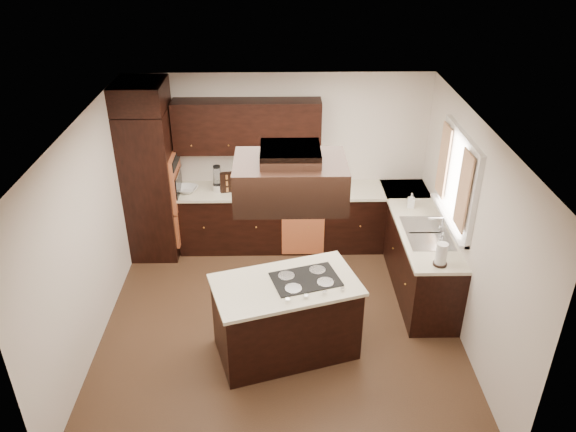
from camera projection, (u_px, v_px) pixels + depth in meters
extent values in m
cube|color=brown|center=(281.00, 324.00, 6.80)|extent=(4.20, 4.20, 0.02)
cube|color=white|center=(279.00, 126.00, 5.58)|extent=(4.20, 4.20, 0.02)
cube|color=beige|center=(279.00, 159.00, 8.04)|extent=(4.20, 0.02, 2.50)
cube|color=beige|center=(281.00, 374.00, 4.35)|extent=(4.20, 0.02, 2.50)
cube|color=beige|center=(88.00, 236.00, 6.16)|extent=(0.02, 4.20, 2.50)
cube|color=beige|center=(470.00, 233.00, 6.23)|extent=(0.02, 4.20, 2.50)
cube|color=black|center=(151.00, 184.00, 7.75)|extent=(0.65, 0.75, 2.12)
cube|color=#C76439|center=(176.00, 180.00, 7.73)|extent=(0.05, 0.62, 0.78)
cube|color=black|center=(282.00, 219.00, 8.16)|extent=(2.93, 0.60, 0.88)
cube|color=black|center=(416.00, 251.00, 7.40)|extent=(0.60, 2.40, 0.88)
cube|color=beige|center=(282.00, 191.00, 7.92)|extent=(2.93, 0.63, 0.04)
cube|color=beige|center=(419.00, 221.00, 7.18)|extent=(0.63, 2.40, 0.04)
cube|color=black|center=(247.00, 126.00, 7.60)|extent=(2.00, 0.34, 0.72)
cube|color=#C76439|center=(303.00, 232.00, 7.93)|extent=(0.60, 0.05, 0.72)
cube|color=silver|center=(457.00, 179.00, 6.51)|extent=(0.06, 1.32, 1.12)
cube|color=white|center=(460.00, 179.00, 6.51)|extent=(0.00, 1.20, 1.00)
cube|color=beige|center=(464.00, 191.00, 6.12)|extent=(0.02, 0.34, 0.90)
cube|color=beige|center=(443.00, 161.00, 6.86)|extent=(0.02, 0.34, 0.90)
cube|color=silver|center=(427.00, 233.00, 6.86)|extent=(0.52, 0.84, 0.01)
cube|color=black|center=(286.00, 319.00, 6.18)|extent=(1.65, 1.21, 0.88)
cube|color=beige|center=(286.00, 285.00, 5.96)|extent=(1.72, 1.27, 0.04)
cube|color=black|center=(306.00, 279.00, 6.01)|extent=(0.81, 0.65, 0.01)
cube|color=black|center=(290.00, 181.00, 5.27)|extent=(1.05, 0.72, 0.42)
cube|color=black|center=(290.00, 154.00, 5.14)|extent=(0.55, 0.50, 0.13)
cylinder|color=silver|center=(218.00, 188.00, 7.86)|extent=(0.15, 0.15, 0.10)
cone|color=silver|center=(217.00, 176.00, 7.77)|extent=(0.13, 0.13, 0.26)
cube|color=black|center=(232.00, 182.00, 7.81)|extent=(0.35, 0.15, 0.29)
imported|color=silver|center=(187.00, 189.00, 7.84)|extent=(0.35, 0.35, 0.07)
imported|color=silver|center=(411.00, 200.00, 7.41)|extent=(0.10, 0.11, 0.20)
cylinder|color=silver|center=(441.00, 254.00, 6.19)|extent=(0.13, 0.13, 0.27)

